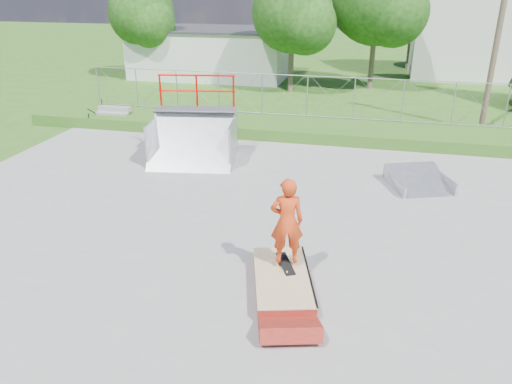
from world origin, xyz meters
TOP-DOWN VIEW (x-y plane):
  - ground at (0.00, 0.00)m, footprint 120.00×120.00m
  - concrete_pad at (0.00, 0.00)m, footprint 20.00×16.00m
  - grass_berm at (0.00, 9.50)m, footprint 24.00×3.00m
  - grind_box at (1.29, -2.07)m, footprint 1.74×2.58m
  - quarter_pipe at (-3.28, 5.05)m, footprint 3.27×2.89m
  - flat_bank_ramp at (4.44, 4.42)m, footprint 2.22×2.28m
  - skateboard at (1.29, -1.69)m, footprint 0.56×0.81m
  - skater at (1.29, -1.69)m, footprint 0.80×0.63m
  - concrete_stairs at (-8.50, 8.70)m, footprint 1.50×1.60m
  - chain_link_fence at (0.00, 10.50)m, footprint 20.00×0.06m
  - utility_building_flat at (-8.00, 22.00)m, footprint 10.00×6.00m
  - gable_house at (9.00, 26.00)m, footprint 8.40×6.08m
  - utility_pole at (7.50, 12.00)m, footprint 0.24×0.24m
  - tree_left_near at (-1.75, 17.83)m, footprint 4.76×4.48m
  - tree_center at (2.78, 19.81)m, footprint 5.44×5.12m
  - tree_left_far at (-11.77, 19.85)m, footprint 4.42×4.16m
  - tree_back_mid at (5.21, 27.86)m, footprint 4.08×3.84m

SIDE VIEW (x-z plane):
  - ground at x=0.00m, z-range 0.00..0.00m
  - concrete_pad at x=0.00m, z-range 0.00..0.04m
  - grind_box at x=1.29m, z-range 0.00..0.35m
  - grass_berm at x=0.00m, z-range 0.00..0.50m
  - flat_bank_ramp at x=4.44m, z-range 0.00..0.52m
  - skateboard at x=1.29m, z-range 0.33..0.46m
  - concrete_stairs at x=-8.50m, z-range 0.00..0.80m
  - skater at x=1.29m, z-range 0.40..2.31m
  - chain_link_fence at x=0.00m, z-range 0.50..2.30m
  - quarter_pipe at x=-3.28m, z-range 0.00..2.91m
  - utility_building_flat at x=-8.00m, z-range 0.00..3.00m
  - tree_back_mid at x=5.21m, z-range 0.78..6.48m
  - gable_house at x=9.00m, z-range -0.63..8.31m
  - tree_left_far at x=-11.77m, z-range 0.85..7.02m
  - utility_pole at x=7.50m, z-range 0.00..8.00m
  - tree_left_near at x=-1.75m, z-range 0.91..7.56m
  - tree_center at x=2.78m, z-range 1.05..8.65m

